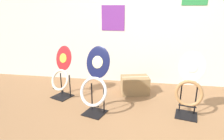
{
  "coord_description": "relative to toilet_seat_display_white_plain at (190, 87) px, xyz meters",
  "views": [
    {
      "loc": [
        -0.03,
        -1.72,
        1.4
      ],
      "look_at": [
        -0.48,
        0.97,
        0.55
      ],
      "focal_mm": 32.0,
      "sensor_mm": 36.0,
      "label": 1
    }
  ],
  "objects": [
    {
      "name": "wall_back",
      "position": [
        -0.56,
        1.22,
        0.89
      ],
      "size": [
        8.0,
        0.07,
        2.6
      ],
      "color": "silver",
      "rests_on": "ground_plane"
    },
    {
      "name": "toilet_seat_display_white_plain",
      "position": [
        0.0,
        0.0,
        0.0
      ],
      "size": [
        0.37,
        0.33,
        0.88
      ],
      "color": "black",
      "rests_on": "ground_plane"
    },
    {
      "name": "toilet_seat_display_crimson_swirl",
      "position": [
        -1.89,
        0.31,
        -0.03
      ],
      "size": [
        0.41,
        0.39,
        0.83
      ],
      "color": "black",
      "rests_on": "ground_plane"
    },
    {
      "name": "toilet_seat_display_navy_moon",
      "position": [
        -1.23,
        -0.12,
        0.02
      ],
      "size": [
        0.46,
        0.41,
        0.92
      ],
      "color": "black",
      "rests_on": "ground_plane"
    },
    {
      "name": "storage_box",
      "position": [
        -0.74,
        0.64,
        -0.27
      ],
      "size": [
        0.52,
        0.4,
        0.3
      ],
      "color": "#93754C",
      "rests_on": "ground_plane"
    }
  ]
}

